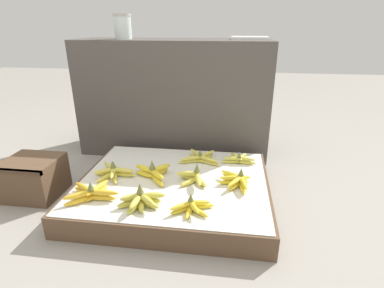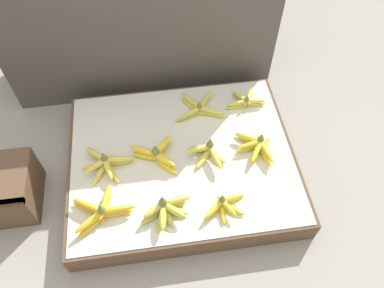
% 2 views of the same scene
% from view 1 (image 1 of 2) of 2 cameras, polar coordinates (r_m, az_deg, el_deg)
% --- Properties ---
extents(ground_plane, '(10.00, 10.00, 0.00)m').
position_cam_1_polar(ground_plane, '(1.78, -3.39, -10.28)').
color(ground_plane, gray).
extents(display_platform, '(1.06, 0.88, 0.13)m').
position_cam_1_polar(display_platform, '(1.74, -3.44, -8.52)').
color(display_platform, brown).
rests_on(display_platform, ground_plane).
extents(back_vendor_table, '(1.41, 0.44, 0.84)m').
position_cam_1_polar(back_vendor_table, '(2.32, -3.33, 8.86)').
color(back_vendor_table, '#4C4742').
rests_on(back_vendor_table, ground_plane).
extents(wooden_crate, '(0.30, 0.28, 0.22)m').
position_cam_1_polar(wooden_crate, '(1.99, -27.92, -5.61)').
color(wooden_crate, brown).
rests_on(wooden_crate, ground_plane).
extents(banana_bunch_front_left, '(0.28, 0.23, 0.10)m').
position_cam_1_polar(banana_bunch_front_left, '(1.60, -18.68, -8.81)').
color(banana_bunch_front_left, gold).
rests_on(banana_bunch_front_left, display_platform).
extents(banana_bunch_front_midleft, '(0.23, 0.15, 0.11)m').
position_cam_1_polar(banana_bunch_front_midleft, '(1.48, -9.67, -10.62)').
color(banana_bunch_front_midleft, gold).
rests_on(banana_bunch_front_midleft, display_platform).
extents(banana_bunch_front_midright, '(0.21, 0.14, 0.09)m').
position_cam_1_polar(banana_bunch_front_midright, '(1.43, -0.02, -11.90)').
color(banana_bunch_front_midright, yellow).
rests_on(banana_bunch_front_midright, display_platform).
extents(banana_bunch_middle_left, '(0.24, 0.23, 0.10)m').
position_cam_1_polar(banana_bunch_middle_left, '(1.79, -14.84, -5.15)').
color(banana_bunch_middle_left, '#DBCC4C').
rests_on(banana_bunch_middle_left, display_platform).
extents(banana_bunch_middle_midleft, '(0.22, 0.22, 0.11)m').
position_cam_1_polar(banana_bunch_middle_midleft, '(1.72, -7.26, -5.34)').
color(banana_bunch_middle_midleft, yellow).
rests_on(banana_bunch_middle_midleft, display_platform).
extents(banana_bunch_middle_midright, '(0.19, 0.17, 0.11)m').
position_cam_1_polar(banana_bunch_middle_midright, '(1.66, 0.32, -6.41)').
color(banana_bunch_middle_midright, '#DBCC4C').
rests_on(banana_bunch_middle_midright, display_platform).
extents(banana_bunch_middle_right, '(0.18, 0.22, 0.10)m').
position_cam_1_polar(banana_bunch_middle_right, '(1.66, 8.58, -6.86)').
color(banana_bunch_middle_right, yellow).
rests_on(banana_bunch_middle_right, display_platform).
extents(banana_bunch_back_midright, '(0.27, 0.19, 0.08)m').
position_cam_1_polar(banana_bunch_back_midright, '(1.91, 1.59, -2.62)').
color(banana_bunch_back_midright, '#DBCC4C').
rests_on(banana_bunch_back_midright, display_platform).
extents(banana_bunch_back_right, '(0.22, 0.13, 0.08)m').
position_cam_1_polar(banana_bunch_back_right, '(1.92, 8.93, -2.83)').
color(banana_bunch_back_right, gold).
rests_on(banana_bunch_back_right, display_platform).
extents(glass_jar, '(0.12, 0.12, 0.17)m').
position_cam_1_polar(glass_jar, '(2.30, -13.06, 20.99)').
color(glass_jar, silver).
rests_on(glass_jar, back_vendor_table).
extents(foam_tray_white, '(0.25, 0.18, 0.02)m').
position_cam_1_polar(foam_tray_white, '(2.27, 10.92, 19.23)').
color(foam_tray_white, white).
rests_on(foam_tray_white, back_vendor_table).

